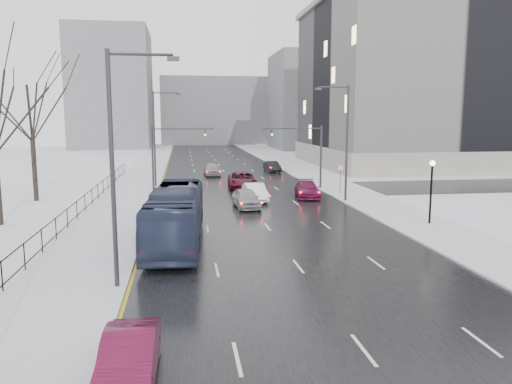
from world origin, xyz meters
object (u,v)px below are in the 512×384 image
sedan_right_far (307,189)px  sedan_right_distant (272,166)px  sedan_center_near (246,198)px  sedan_left_near (129,357)px  streetlight_l_far (156,134)px  tree_park_d (1,226)px  tree_park_e (37,202)px  bus (176,216)px  streetlight_l_near (118,158)px  sedan_center_far (212,169)px  sedan_right_near (255,192)px  mast_signal_left (164,151)px  sedan_right_cross (242,180)px  no_uturn_sign (341,171)px  lamppost_r_mid (431,183)px  streetlight_r_mid (344,137)px  mast_signal_right (311,149)px

sedan_right_far → sedan_right_distant: (0.72, 22.01, -0.03)m
sedan_center_near → sedan_left_near: bearing=-107.9°
streetlight_l_far → tree_park_d: bearing=-118.2°
tree_park_e → bus: 20.80m
streetlight_l_near → sedan_center_far: streetlight_l_near is taller
tree_park_d → sedan_right_near: bearing=22.3°
sedan_center_far → mast_signal_left: bearing=-113.6°
bus → sedan_center_near: (5.46, 11.06, -0.87)m
tree_park_d → sedan_right_cross: 24.11m
sedan_left_near → sedan_right_distant: bearing=76.9°
streetlight_l_far → sedan_center_far: bearing=56.7°
sedan_right_near → sedan_right_distant: (5.74, 23.30, -0.07)m
sedan_left_near → sedan_center_near: sedan_center_near is taller
no_uturn_sign → sedan_right_cross: size_ratio=0.45×
no_uturn_sign → sedan_right_distant: size_ratio=0.63×
lamppost_r_mid → no_uturn_sign: (-1.80, 14.00, -0.64)m
lamppost_r_mid → sedan_right_near: bearing=131.7°
sedan_right_distant → sedan_left_near: bearing=-110.4°
lamppost_r_mid → sedan_right_distant: bearing=97.5°
sedan_center_near → sedan_center_far: bearing=89.7°
tree_park_d → sedan_right_far: bearing=20.7°
streetlight_l_near → bus: bearing=73.1°
streetlight_r_mid → no_uturn_sign: streetlight_r_mid is taller
tree_park_e → sedan_right_cross: (18.70, 5.67, 0.87)m
streetlight_r_mid → streetlight_l_near: same height
no_uturn_sign → sedan_right_cross: bearing=146.9°
sedan_center_near → streetlight_l_far: bearing=115.5°
sedan_left_near → sedan_center_far: size_ratio=0.88×
streetlight_r_mid → lamppost_r_mid: 10.73m
mast_signal_right → sedan_right_distant: mast_signal_right is taller
streetlight_r_mid → mast_signal_right: 8.18m
lamppost_r_mid → sedan_left_near: 25.50m
lamppost_r_mid → sedan_center_far: size_ratio=0.89×
bus → sedan_right_distant: 39.60m
sedan_right_cross → sedan_center_far: sedan_right_cross is taller
lamppost_r_mid → no_uturn_sign: size_ratio=1.59×
mast_signal_left → sedan_center_far: 14.91m
mast_signal_left → sedan_right_cross: 8.63m
mast_signal_left → sedan_center_far: size_ratio=1.36×
streetlight_l_far → sedan_center_near: size_ratio=2.19×
streetlight_l_near → sedan_center_near: 20.44m
sedan_left_near → sedan_right_far: bearing=68.6°
mast_signal_right → no_uturn_sign: size_ratio=2.41×
sedan_left_near → sedan_right_distant: (13.51, 52.72, 0.01)m
no_uturn_sign → sedan_right_far: bearing=-162.0°
mast_signal_left → bus: 20.91m
sedan_right_near → sedan_right_cross: size_ratio=0.78×
lamppost_r_mid → streetlight_r_mid: bearing=105.8°
mast_signal_left → sedan_right_far: mast_signal_left is taller
sedan_left_near → sedan_right_distant: 54.42m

